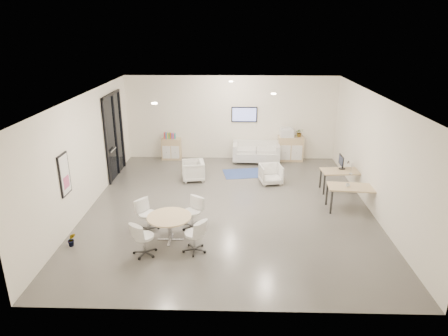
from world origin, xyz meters
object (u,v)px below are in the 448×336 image
Objects in this scene: sideboard_right at (290,149)px; loveseat at (256,153)px; armchair_right at (271,173)px; desk_rear at (343,173)px; armchair_left at (193,170)px; desk_front at (352,189)px; round_table at (169,220)px; sideboard_left at (171,149)px.

sideboard_right reaches higher than loveseat.
desk_rear is at bearing -25.43° from armchair_right.
armchair_right is (2.60, -0.23, -0.02)m from armchair_left.
desk_front is at bearing 55.82° from armchair_left.
armchair_left is 5.18m from desk_front.
sideboard_right is at bearing 10.04° from loveseat.
armchair_left reaches higher than desk_front.
desk_rear is 0.98× the size of desk_front.
armchair_left is (-3.54, -2.18, -0.10)m from sideboard_right.
round_table is (-4.86, -1.88, -0.07)m from desk_front.
desk_front is at bearing -37.21° from sideboard_left.
loveseat is 1.68× the size of round_table.
round_table is at bearing -153.69° from desk_front.
sideboard_right is at bearing 112.17° from armchair_left.
armchair_right is at bearing 160.19° from desk_rear.
desk_front is (2.11, -1.93, 0.27)m from armchair_right.
armchair_left is at bearing 164.91° from armchair_right.
armchair_right is at bearing 54.12° from round_table.
loveseat is 2.98m from armchair_left.
sideboard_left is 0.47× the size of loveseat.
sideboard_left is 4.41m from armchair_right.
armchair_left is 4.04m from round_table.
sideboard_left is 6.33m from round_table.
sideboard_left is 2.46m from armchair_left.
armchair_right is at bearing 142.72° from desk_front.
armchair_right is 2.28m from desk_rear.
armchair_left is 2.61m from armchair_right.
sideboard_right is 0.54× the size of loveseat.
round_table is at bearing -120.71° from sideboard_right.
sideboard_right is at bearing 59.29° from round_table.
desk_front is (1.17, -4.34, 0.15)m from sideboard_right.
loveseat is at bearing -171.89° from sideboard_right.
sideboard_right is at bearing -0.48° from sideboard_left.
desk_rear is at bearing -67.61° from sideboard_right.
loveseat reaches higher than armchair_right.
round_table is (0.91, -6.26, 0.15)m from sideboard_left.
sideboard_right is 1.35× the size of armchair_right.
armchair_left is (-2.21, -1.99, 0.01)m from loveseat.
desk_rear is 1.33m from desk_front.
sideboard_left is 0.60× the size of desk_front.
desk_rear is (2.56, -2.83, 0.26)m from loveseat.
sideboard_left is at bearing 177.98° from loveseat.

